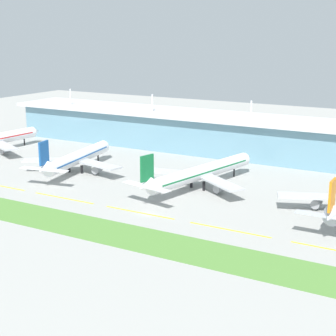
% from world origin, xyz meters
% --- Properties ---
extents(ground_plane, '(600.00, 600.00, 0.00)m').
position_xyz_m(ground_plane, '(0.00, 0.00, 0.00)').
color(ground_plane, '#9E9E99').
extents(terminal_building, '(288.00, 34.00, 28.91)m').
position_xyz_m(terminal_building, '(-0.00, 101.19, 10.16)').
color(terminal_building, '#6693A8').
rests_on(terminal_building, ground).
extents(airliner_near_middle, '(48.07, 60.93, 18.90)m').
position_xyz_m(airliner_near_middle, '(-57.63, 33.24, 6.45)').
color(airliner_near_middle, white).
rests_on(airliner_near_middle, ground).
extents(airliner_center, '(47.80, 70.05, 18.90)m').
position_xyz_m(airliner_center, '(1.72, 37.33, 6.46)').
color(airliner_center, silver).
rests_on(airliner_center, ground).
extents(taxiway_stripe_mid_west, '(28.00, 0.70, 0.04)m').
position_xyz_m(taxiway_stripe_mid_west, '(-37.00, -0.21, 0.02)').
color(taxiway_stripe_mid_west, yellow).
rests_on(taxiway_stripe_mid_west, ground).
extents(taxiway_stripe_centre, '(28.00, 0.70, 0.04)m').
position_xyz_m(taxiway_stripe_centre, '(-3.00, -0.21, 0.02)').
color(taxiway_stripe_centre, yellow).
rests_on(taxiway_stripe_centre, ground).
extents(taxiway_stripe_mid_east, '(28.00, 0.70, 0.04)m').
position_xyz_m(taxiway_stripe_mid_east, '(31.00, -0.21, 0.02)').
color(taxiway_stripe_mid_east, yellow).
rests_on(taxiway_stripe_mid_east, ground).
extents(grass_verge, '(300.00, 18.00, 0.10)m').
position_xyz_m(grass_verge, '(0.00, -20.86, 0.05)').
color(grass_verge, '#518438').
rests_on(grass_verge, ground).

